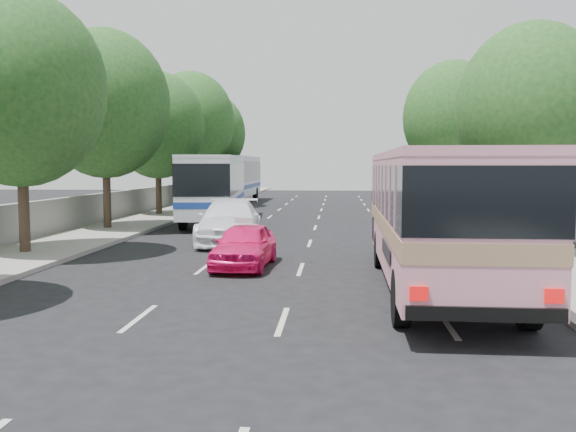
# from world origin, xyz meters

# --- Properties ---
(ground) EXTENTS (120.00, 120.00, 0.00)m
(ground) POSITION_xyz_m (0.00, 0.00, 0.00)
(ground) COLOR black
(ground) RESTS_ON ground
(sidewalk_left) EXTENTS (4.00, 90.00, 0.15)m
(sidewalk_left) POSITION_xyz_m (-8.50, 20.00, 0.07)
(sidewalk_left) COLOR #9E998E
(sidewalk_left) RESTS_ON ground
(sidewalk_right) EXTENTS (4.00, 90.00, 0.12)m
(sidewalk_right) POSITION_xyz_m (8.50, 20.00, 0.06)
(sidewalk_right) COLOR #9E998E
(sidewalk_right) RESTS_ON ground
(low_wall) EXTENTS (0.30, 90.00, 1.50)m
(low_wall) POSITION_xyz_m (-10.30, 20.00, 0.90)
(low_wall) COLOR #9E998E
(low_wall) RESTS_ON sidewalk_left
(tree_left_b) EXTENTS (5.70, 5.70, 8.88)m
(tree_left_b) POSITION_xyz_m (-8.42, 5.94, 5.82)
(tree_left_b) COLOR #38281E
(tree_left_b) RESTS_ON ground
(tree_left_c) EXTENTS (6.00, 6.00, 9.35)m
(tree_left_c) POSITION_xyz_m (-8.62, 13.94, 6.12)
(tree_left_c) COLOR #38281E
(tree_left_c) RESTS_ON ground
(tree_left_d) EXTENTS (5.52, 5.52, 8.60)m
(tree_left_d) POSITION_xyz_m (-8.52, 21.94, 5.63)
(tree_left_d) COLOR #38281E
(tree_left_d) RESTS_ON ground
(tree_left_e) EXTENTS (6.30, 6.30, 9.82)m
(tree_left_e) POSITION_xyz_m (-8.42, 29.94, 6.43)
(tree_left_e) COLOR #38281E
(tree_left_e) RESTS_ON ground
(tree_left_f) EXTENTS (5.88, 5.88, 9.16)m
(tree_left_f) POSITION_xyz_m (-8.62, 37.94, 6.00)
(tree_left_f) COLOR #38281E
(tree_left_f) RESTS_ON ground
(tree_right_near) EXTENTS (5.10, 5.10, 7.95)m
(tree_right_near) POSITION_xyz_m (8.78, 7.94, 5.20)
(tree_right_near) COLOR #38281E
(tree_right_near) RESTS_ON ground
(tree_right_far) EXTENTS (6.00, 6.00, 9.35)m
(tree_right_far) POSITION_xyz_m (9.08, 23.94, 6.12)
(tree_right_far) COLOR #38281E
(tree_right_far) RESTS_ON ground
(pink_bus) EXTENTS (2.81, 10.64, 3.39)m
(pink_bus) POSITION_xyz_m (4.50, 1.39, 2.11)
(pink_bus) COLOR pink
(pink_bus) RESTS_ON ground
(pink_taxi) EXTENTS (1.75, 3.98, 1.33)m
(pink_taxi) POSITION_xyz_m (-0.71, 4.27, 0.67)
(pink_taxi) COLOR #FD166F
(pink_taxi) RESTS_ON ground
(white_pickup) EXTENTS (2.87, 5.97, 1.68)m
(white_pickup) POSITION_xyz_m (-2.15, 9.97, 0.84)
(white_pickup) COLOR white
(white_pickup) RESTS_ON ground
(tour_coach_front) EXTENTS (3.71, 11.99, 3.53)m
(tour_coach_front) POSITION_xyz_m (-4.50, 18.59, 2.13)
(tour_coach_front) COLOR silver
(tour_coach_front) RESTS_ON ground
(tour_coach_rear) EXTENTS (2.77, 12.65, 3.78)m
(tour_coach_rear) POSITION_xyz_m (-6.30, 35.55, 2.28)
(tour_coach_rear) COLOR silver
(tour_coach_rear) RESTS_ON ground
(taxi_roof_sign) EXTENTS (0.56, 0.21, 0.18)m
(taxi_roof_sign) POSITION_xyz_m (-0.71, 4.27, 1.42)
(taxi_roof_sign) COLOR silver
(taxi_roof_sign) RESTS_ON pink_taxi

